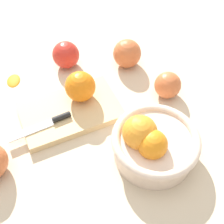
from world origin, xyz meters
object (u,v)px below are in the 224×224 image
at_px(cutting_board, 70,111).
at_px(apple_front_left_2, 127,53).
at_px(orange_on_board, 80,86).
at_px(apple_front_right, 66,55).
at_px(bowl, 153,143).
at_px(apple_front_left, 168,85).
at_px(knife, 48,123).

height_order(cutting_board, apple_front_left_2, apple_front_left_2).
relative_size(orange_on_board, apple_front_right, 1.00).
distance_m(bowl, orange_on_board, 0.23).
xyz_separation_m(apple_front_left, apple_front_left_2, (0.07, -0.14, 0.01)).
xyz_separation_m(orange_on_board, knife, (0.09, 0.07, -0.03)).
bearing_deg(bowl, cutting_board, -43.24).
bearing_deg(apple_front_right, apple_front_left, 145.22).
distance_m(orange_on_board, apple_front_left, 0.22).
bearing_deg(bowl, orange_on_board, -55.33).
bearing_deg(apple_front_left, apple_front_left_2, -61.59).
bearing_deg(apple_front_right, orange_on_board, 98.16).
bearing_deg(apple_front_left_2, apple_front_right, -10.77).
relative_size(orange_on_board, apple_front_left_2, 0.95).
xyz_separation_m(bowl, apple_front_left, (-0.09, -0.17, -0.01)).
height_order(bowl, cutting_board, bowl).
height_order(apple_front_right, apple_front_left, apple_front_right).
relative_size(bowl, apple_front_left, 2.75).
height_order(knife, apple_front_right, apple_front_right).
height_order(cutting_board, orange_on_board, orange_on_board).
distance_m(bowl, apple_front_right, 0.37).
height_order(apple_front_right, apple_front_left_2, apple_front_left_2).
bearing_deg(orange_on_board, apple_front_right, -81.84).
bearing_deg(apple_front_left_2, cutting_board, 39.76).
height_order(bowl, apple_front_left_2, bowl).
distance_m(apple_front_left, apple_front_left_2, 0.16).
distance_m(orange_on_board, knife, 0.12).
relative_size(bowl, knife, 1.24).
bearing_deg(bowl, apple_front_right, -65.89).
xyz_separation_m(orange_on_board, apple_front_left, (-0.22, 0.02, -0.02)).
height_order(bowl, orange_on_board, bowl).
bearing_deg(apple_front_left_2, orange_on_board, 38.46).
relative_size(knife, apple_front_left_2, 1.92).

